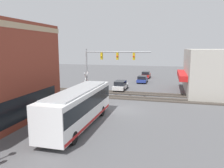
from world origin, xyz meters
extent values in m
plane|color=#565659|center=(0.00, 0.00, 0.00)|extent=(120.00, 120.00, 0.00)
cube|color=tan|center=(-8.50, 7.65, 8.80)|extent=(16.28, 0.36, 0.50)
cube|color=black|center=(-8.50, 7.55, 1.70)|extent=(13.51, 0.12, 2.20)
cube|color=#B2ADA3|center=(12.99, -11.05, 3.35)|extent=(13.82, 7.10, 6.70)
cube|color=red|center=(12.99, -6.95, 2.60)|extent=(9.67, 1.20, 0.80)
cube|color=white|center=(-5.94, 2.80, 1.83)|extent=(11.03, 2.55, 2.81)
cube|color=black|center=(-5.94, 2.80, 2.25)|extent=(10.81, 2.59, 1.18)
cube|color=#B21E1E|center=(-5.94, 2.80, 0.59)|extent=(10.81, 2.58, 0.24)
cube|color=#A5A8AA|center=(-5.94, 2.80, 3.30)|extent=(9.38, 2.17, 0.12)
cylinder|color=black|center=(-2.62, 2.80, 0.50)|extent=(1.00, 2.57, 1.00)
cylinder|color=black|center=(-9.65, 2.80, 0.50)|extent=(1.00, 2.57, 1.00)
cylinder|color=gray|center=(4.18, 5.91, 3.41)|extent=(0.20, 0.20, 6.81)
cylinder|color=gray|center=(4.18, 1.63, 6.41)|extent=(0.16, 8.55, 0.16)
cube|color=gold|center=(4.18, 3.77, 5.86)|extent=(0.30, 0.27, 0.90)
sphere|color=yellow|center=(4.01, 3.77, 5.86)|extent=(0.20, 0.20, 0.20)
cube|color=gold|center=(4.18, 1.63, 5.86)|extent=(0.30, 0.27, 0.90)
sphere|color=red|center=(4.01, 1.63, 5.86)|extent=(0.20, 0.20, 0.20)
cube|color=gold|center=(4.18, -0.51, 5.86)|extent=(0.30, 0.27, 0.90)
sphere|color=red|center=(4.01, -0.51, 5.86)|extent=(0.20, 0.20, 0.20)
cylinder|color=gray|center=(3.27, 5.63, 1.80)|extent=(0.14, 0.14, 3.60)
cube|color=white|center=(3.27, 5.63, 3.10)|extent=(1.41, 0.06, 1.41)
cube|color=white|center=(3.27, 5.63, 3.10)|extent=(1.41, 0.06, 1.41)
cylinder|color=#38383A|center=(3.27, 5.63, 2.30)|extent=(0.08, 0.90, 0.08)
sphere|color=red|center=(3.22, 5.18, 2.30)|extent=(0.28, 0.28, 0.28)
sphere|color=red|center=(3.22, 6.08, 2.30)|extent=(0.28, 0.28, 0.28)
cube|color=#332D28|center=(6.00, 0.00, 0.01)|extent=(2.60, 60.00, 0.03)
cube|color=#6B6056|center=(5.28, 0.00, 0.07)|extent=(0.07, 60.00, 0.15)
cube|color=#6B6056|center=(6.72, 0.00, 0.07)|extent=(0.07, 60.00, 0.15)
cube|color=#332D28|center=(9.20, 0.00, 0.01)|extent=(2.60, 60.00, 0.03)
cube|color=#6B6056|center=(8.48, 0.00, 0.07)|extent=(0.07, 60.00, 0.15)
cube|color=#6B6056|center=(9.92, 0.00, 0.07)|extent=(0.07, 60.00, 0.15)
cube|color=silver|center=(11.53, 2.80, 0.55)|extent=(4.58, 1.80, 0.58)
cube|color=black|center=(11.30, 2.80, 1.18)|extent=(2.52, 1.62, 0.69)
cylinder|color=black|center=(12.95, 2.80, 0.32)|extent=(0.64, 1.82, 0.64)
cylinder|color=black|center=(10.11, 2.80, 0.32)|extent=(0.64, 1.82, 0.64)
cube|color=navy|center=(20.00, 0.20, 0.51)|extent=(4.33, 1.80, 0.50)
cube|color=black|center=(19.78, 0.20, 1.06)|extent=(2.38, 1.62, 0.62)
cylinder|color=black|center=(21.34, 0.20, 0.32)|extent=(0.64, 1.82, 0.64)
cylinder|color=black|center=(18.66, 0.20, 0.32)|extent=(0.64, 1.82, 0.64)
cube|color=#B21E19|center=(27.02, 0.20, 0.54)|extent=(4.72, 1.80, 0.57)
cube|color=black|center=(26.78, 0.20, 1.17)|extent=(2.60, 1.62, 0.68)
cylinder|color=black|center=(28.48, 0.20, 0.32)|extent=(0.64, 1.82, 0.64)
cylinder|color=black|center=(25.55, 0.20, 0.32)|extent=(0.64, 1.82, 0.64)
cylinder|color=black|center=(3.99, 4.57, 0.40)|extent=(0.28, 0.28, 0.80)
cylinder|color=#B2A58C|center=(3.99, 4.57, 1.13)|extent=(0.34, 0.34, 0.67)
sphere|color=tan|center=(3.99, 4.57, 1.57)|extent=(0.22, 0.22, 0.22)
camera|label=1|loc=(-23.44, -4.84, 7.02)|focal=35.00mm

